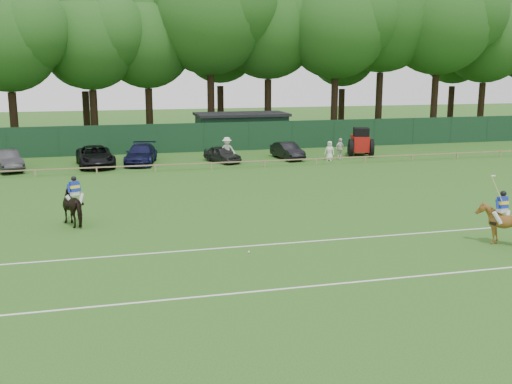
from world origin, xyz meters
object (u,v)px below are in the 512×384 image
object	(u,v)px
spectator_mid	(340,149)
spectator_right	(330,151)
horse_chestnut	(501,224)
sedan_navy	(141,154)
hatch_grey	(222,154)
polo_ball	(249,252)
utility_shed	(241,129)
horse_dark	(75,206)
suv_black	(95,156)
spectator_left	(227,150)
estate_black	(287,151)
sedan_grey	(7,160)
tractor	(360,143)

from	to	relation	value
spectator_mid	spectator_right	distance (m)	1.20
horse_chestnut	spectator_right	bearing A→B (deg)	-101.35
sedan_navy	hatch_grey	distance (m)	6.18
polo_ball	utility_shed	distance (m)	32.70
horse_dark	utility_shed	world-z (taller)	utility_shed
suv_black	spectator_right	size ratio (longest dim) A/B	3.50
horse_chestnut	spectator_left	distance (m)	24.85
spectator_left	polo_ball	bearing A→B (deg)	-85.64
horse_chestnut	sedan_navy	world-z (taller)	horse_chestnut
hatch_grey	spectator_right	xyz separation A→B (m)	(8.29, -1.36, 0.16)
sedan_navy	spectator_right	distance (m)	14.57
horse_dark	estate_black	xyz separation A→B (m)	(15.61, 16.88, -0.23)
estate_black	sedan_navy	bearing A→B (deg)	170.07
sedan_grey	utility_shed	bearing A→B (deg)	6.58
hatch_grey	polo_ball	world-z (taller)	hatch_grey
horse_chestnut	horse_dark	bearing A→B (deg)	-32.13
horse_chestnut	sedan_navy	xyz separation A→B (m)	(-13.09, 25.00, -0.14)
utility_shed	horse_chestnut	bearing A→B (deg)	-84.26
sedan_grey	horse_dark	bearing A→B (deg)	-91.06
horse_chestnut	sedan_navy	bearing A→B (deg)	-70.40
sedan_grey	suv_black	size ratio (longest dim) A/B	0.82
suv_black	spectator_mid	world-z (taller)	spectator_mid
hatch_grey	polo_ball	size ratio (longest dim) A/B	40.33
horse_chestnut	hatch_grey	bearing A→B (deg)	-82.01
sedan_navy	hatch_grey	bearing A→B (deg)	3.95
horse_chestnut	suv_black	bearing A→B (deg)	-64.29
horse_chestnut	suv_black	distance (m)	29.58
sedan_grey	spectator_right	world-z (taller)	spectator_right
hatch_grey	tractor	bearing A→B (deg)	-20.94
suv_black	spectator_right	world-z (taller)	spectator_right
sedan_navy	spectator_mid	bearing A→B (deg)	5.15
sedan_navy	spectator_right	xyz separation A→B (m)	(14.42, -2.12, 0.03)
horse_dark	suv_black	xyz separation A→B (m)	(0.77, 16.90, -0.14)
spectator_right	tractor	distance (m)	3.87
utility_shed	estate_black	bearing A→B (deg)	-78.68
sedan_grey	estate_black	distance (m)	20.89
suv_black	utility_shed	size ratio (longest dim) A/B	0.64
spectator_right	utility_shed	size ratio (longest dim) A/B	0.18
sedan_navy	utility_shed	size ratio (longest dim) A/B	0.61
horse_dark	utility_shed	xyz separation A→B (m)	(13.86, 25.65, 0.65)
sedan_navy	utility_shed	bearing A→B (deg)	51.61
horse_chestnut	tractor	bearing A→B (deg)	-108.87
utility_shed	spectator_left	bearing A→B (deg)	-109.33
sedan_grey	polo_ball	distance (m)	25.88
hatch_grey	spectator_right	distance (m)	8.40
polo_ball	utility_shed	bearing A→B (deg)	77.54
hatch_grey	polo_ball	distance (m)	23.06
horse_chestnut	utility_shed	distance (m)	33.52
estate_black	spectator_left	world-z (taller)	spectator_left
suv_black	spectator_left	size ratio (longest dim) A/B	2.76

